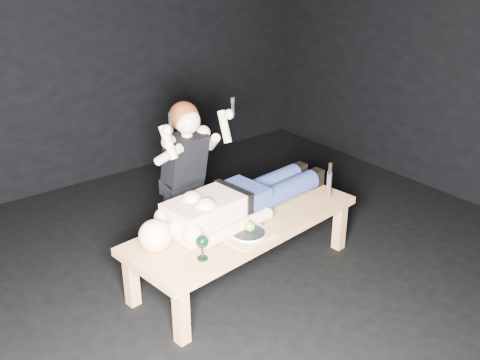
# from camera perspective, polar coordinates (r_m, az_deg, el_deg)

# --- Properties ---
(ground) EXTENTS (5.00, 5.00, 0.00)m
(ground) POSITION_cam_1_polar(r_m,az_deg,el_deg) (4.02, 1.39, -11.15)
(ground) COLOR black
(ground) RESTS_ON ground
(back_wall) EXTENTS (5.00, 0.00, 5.00)m
(back_wall) POSITION_cam_1_polar(r_m,az_deg,el_deg) (5.51, -15.58, 14.76)
(back_wall) COLOR black
(back_wall) RESTS_ON ground
(table) EXTENTS (1.85, 0.87, 0.45)m
(table) POSITION_cam_1_polar(r_m,az_deg,el_deg) (4.05, 0.43, -7.01)
(table) COLOR #CD8849
(table) RESTS_ON ground
(lying_man) EXTENTS (1.94, 0.79, 0.28)m
(lying_man) POSITION_cam_1_polar(r_m,az_deg,el_deg) (3.98, -0.01, -1.67)
(lying_man) COLOR beige
(lying_man) RESTS_ON table
(kneeling_woman) EXTENTS (0.71, 0.78, 1.25)m
(kneeling_woman) POSITION_cam_1_polar(r_m,az_deg,el_deg) (4.30, -6.29, 0.77)
(kneeling_woman) COLOR black
(kneeling_woman) RESTS_ON ground
(serving_tray) EXTENTS (0.34, 0.26, 0.02)m
(serving_tray) POSITION_cam_1_polar(r_m,az_deg,el_deg) (3.73, 0.89, -5.83)
(serving_tray) COLOR tan
(serving_tray) RESTS_ON table
(plate) EXTENTS (0.23, 0.23, 0.02)m
(plate) POSITION_cam_1_polar(r_m,az_deg,el_deg) (3.72, 0.89, -5.59)
(plate) COLOR white
(plate) RESTS_ON serving_tray
(apple) EXTENTS (0.07, 0.07, 0.07)m
(apple) POSITION_cam_1_polar(r_m,az_deg,el_deg) (3.72, 1.06, -4.83)
(apple) COLOR #489320
(apple) RESTS_ON plate
(goblet) EXTENTS (0.09, 0.09, 0.17)m
(goblet) POSITION_cam_1_polar(r_m,az_deg,el_deg) (3.46, -3.93, -7.02)
(goblet) COLOR black
(goblet) RESTS_ON table
(fork_flat) EXTENTS (0.07, 0.19, 0.01)m
(fork_flat) POSITION_cam_1_polar(r_m,az_deg,el_deg) (3.60, -1.76, -7.19)
(fork_flat) COLOR #B2B2B7
(fork_flat) RESTS_ON table
(knife_flat) EXTENTS (0.05, 0.19, 0.01)m
(knife_flat) POSITION_cam_1_polar(r_m,az_deg,el_deg) (3.82, 2.82, -5.19)
(knife_flat) COLOR #B2B2B7
(knife_flat) RESTS_ON table
(spoon_flat) EXTENTS (0.14, 0.15, 0.01)m
(spoon_flat) POSITION_cam_1_polar(r_m,az_deg,el_deg) (3.90, 1.74, -4.53)
(spoon_flat) COLOR #B2B2B7
(spoon_flat) RESTS_ON table
(carving_knife) EXTENTS (0.04, 0.05, 0.30)m
(carving_knife) POSITION_cam_1_polar(r_m,az_deg,el_deg) (4.25, 9.26, -0.09)
(carving_knife) COLOR #B2B2B7
(carving_knife) RESTS_ON table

